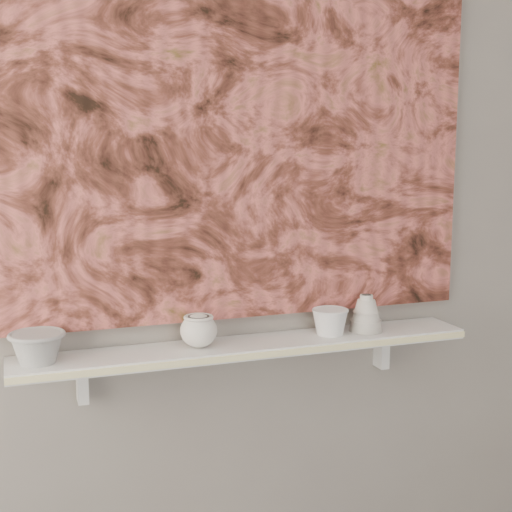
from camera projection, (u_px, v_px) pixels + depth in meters
name	position (u px, v px, depth m)	size (l,w,h in m)	color
wall_back	(239.00, 201.00, 2.17)	(3.60, 3.60, 0.00)	gray
shelf	(249.00, 347.00, 2.15)	(1.40, 0.18, 0.03)	silver
shelf_stripe	(260.00, 355.00, 2.06)	(1.40, 0.01, 0.02)	#F1E6A0
bracket_left	(82.00, 382.00, 2.06)	(0.03, 0.06, 0.12)	silver
bracket_right	(381.00, 350.00, 2.38)	(0.03, 0.06, 0.12)	silver
painting	(240.00, 137.00, 2.13)	(1.50, 0.03, 1.10)	brown
house_motif	(373.00, 234.00, 2.31)	(0.09, 0.00, 0.08)	black
bowl_grey	(37.00, 347.00, 1.94)	(0.15, 0.15, 0.09)	gray
cup_cream	(199.00, 331.00, 2.09)	(0.11, 0.11, 0.10)	silver
bell_vessel	(366.00, 313.00, 2.27)	(0.11, 0.11, 0.12)	beige
bowl_white	(330.00, 321.00, 2.23)	(0.11, 0.11, 0.08)	white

